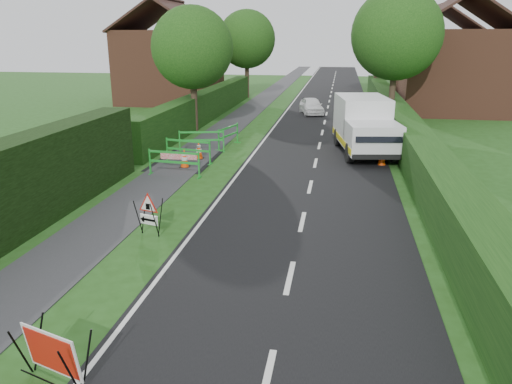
{
  "coord_description": "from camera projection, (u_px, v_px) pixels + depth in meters",
  "views": [
    {
      "loc": [
        3.41,
        -8.89,
        5.1
      ],
      "look_at": [
        1.1,
        4.81,
        0.74
      ],
      "focal_mm": 35.0,
      "sensor_mm": 36.0,
      "label": 1
    }
  ],
  "objects": [
    {
      "name": "traffic_cone_1",
      "position": [
        367.0,
        149.0,
        21.76
      ],
      "size": [
        0.38,
        0.38,
        0.79
      ],
      "color": "black",
      "rests_on": "ground"
    },
    {
      "name": "hedge_east",
      "position": [
        402.0,
        145.0,
        24.46
      ],
      "size": [
        1.2,
        50.0,
        1.5
      ],
      "primitive_type": "cube",
      "color": "#14380F",
      "rests_on": "ground"
    },
    {
      "name": "traffic_cone_2",
      "position": [
        369.0,
        138.0,
        24.06
      ],
      "size": [
        0.38,
        0.38,
        0.79
      ],
      "color": "black",
      "rests_on": "ground"
    },
    {
      "name": "traffic_cone_0",
      "position": [
        382.0,
        156.0,
        20.4
      ],
      "size": [
        0.38,
        0.38,
        0.79
      ],
      "color": "black",
      "rests_on": "ground"
    },
    {
      "name": "ped_barrier_1",
      "position": [
        188.0,
        148.0,
        20.81
      ],
      "size": [
        2.09,
        0.72,
        1.0
      ],
      "rotation": [
        0.0,
        0.0,
        -0.19
      ],
      "color": "#1A9228",
      "rests_on": "ground"
    },
    {
      "name": "ped_barrier_0",
      "position": [
        174.0,
        160.0,
        18.77
      ],
      "size": [
        2.08,
        0.55,
        1.0
      ],
      "rotation": [
        0.0,
        0.0,
        -0.1
      ],
      "color": "#1A9228",
      "rests_on": "ground"
    },
    {
      "name": "works_van",
      "position": [
        364.0,
        125.0,
        22.32
      ],
      "size": [
        2.92,
        5.66,
        2.46
      ],
      "rotation": [
        0.0,
        0.0,
        0.16
      ],
      "color": "silver",
      "rests_on": "ground"
    },
    {
      "name": "ped_barrier_3",
      "position": [
        228.0,
        134.0,
        23.83
      ],
      "size": [
        0.83,
        2.08,
        1.0
      ],
      "rotation": [
        0.0,
        0.0,
        1.33
      ],
      "color": "#1A9228",
      "rests_on": "ground"
    },
    {
      "name": "house_west",
      "position": [
        171.0,
        65.0,
        39.38
      ],
      "size": [
        7.5,
        7.4,
        7.88
      ],
      "color": "brown",
      "rests_on": "ground"
    },
    {
      "name": "tree_fe",
      "position": [
        378.0,
        46.0,
        43.91
      ],
      "size": [
        4.2,
        4.2,
        6.33
      ],
      "color": "#2D2116",
      "rests_on": "ground"
    },
    {
      "name": "redwhite_plank",
      "position": [
        179.0,
        167.0,
        20.27
      ],
      "size": [
        1.5,
        0.09,
        0.25
      ],
      "primitive_type": "cube",
      "rotation": [
        0.0,
        0.0,
        0.03
      ],
      "color": "red",
      "rests_on": "ground"
    },
    {
      "name": "tree_ne",
      "position": [
        397.0,
        34.0,
        28.57
      ],
      "size": [
        5.2,
        5.2,
        7.79
      ],
      "color": "#2D2116",
      "rests_on": "ground"
    },
    {
      "name": "traffic_cone_4",
      "position": [
        199.0,
        150.0,
        21.49
      ],
      "size": [
        0.38,
        0.38,
        0.79
      ],
      "color": "black",
      "rests_on": "ground"
    },
    {
      "name": "ped_barrier_2",
      "position": [
        202.0,
        138.0,
        22.73
      ],
      "size": [
        2.08,
        0.83,
        1.0
      ],
      "rotation": [
        0.0,
        0.0,
        0.24
      ],
      "color": "#1A9228",
      "rests_on": "ground"
    },
    {
      "name": "house_east_a",
      "position": [
        454.0,
        69.0,
        34.17
      ],
      "size": [
        7.5,
        7.4,
        7.88
      ],
      "color": "brown",
      "rests_on": "ground"
    },
    {
      "name": "road_surface",
      "position": [
        330.0,
        98.0,
        42.97
      ],
      "size": [
        6.0,
        90.0,
        0.02
      ],
      "primitive_type": "cube",
      "color": "black",
      "rests_on": "ground"
    },
    {
      "name": "house_east_b",
      "position": [
        435.0,
        60.0,
        47.18
      ],
      "size": [
        7.5,
        7.4,
        7.88
      ],
      "color": "brown",
      "rests_on": "ground"
    },
    {
      "name": "red_rect_sign",
      "position": [
        52.0,
        354.0,
        7.5
      ],
      "size": [
        1.22,
        0.95,
        0.92
      ],
      "rotation": [
        0.0,
        0.0,
        -0.32
      ],
      "color": "black",
      "rests_on": "ground"
    },
    {
      "name": "footpath",
      "position": [
        267.0,
        96.0,
        43.84
      ],
      "size": [
        2.0,
        90.0,
        0.02
      ],
      "primitive_type": "cube",
      "color": "#2D2D30",
      "rests_on": "ground"
    },
    {
      "name": "hedge_west_far",
      "position": [
        207.0,
        119.0,
        31.93
      ],
      "size": [
        1.0,
        24.0,
        1.8
      ],
      "primitive_type": "cube",
      "color": "#14380F",
      "rests_on": "ground"
    },
    {
      "name": "ground",
      "position": [
        166.0,
        291.0,
        10.44
      ],
      "size": [
        120.0,
        120.0,
        0.0
      ],
      "primitive_type": "plane",
      "color": "#214914",
      "rests_on": "ground"
    },
    {
      "name": "triangle_sign",
      "position": [
        148.0,
        211.0,
        13.13
      ],
      "size": [
        0.85,
        0.85,
        1.0
      ],
      "rotation": [
        0.0,
        0.0,
        -0.28
      ],
      "color": "black",
      "rests_on": "ground"
    },
    {
      "name": "traffic_cone_3",
      "position": [
        184.0,
        158.0,
        20.08
      ],
      "size": [
        0.38,
        0.38,
        0.79
      ],
      "color": "black",
      "rests_on": "ground"
    },
    {
      "name": "hatchback_car",
      "position": [
        311.0,
        106.0,
        33.9
      ],
      "size": [
        2.06,
        3.5,
        1.12
      ],
      "primitive_type": "imported",
      "rotation": [
        0.0,
        0.0,
        0.24
      ],
      "color": "white",
      "rests_on": "ground"
    },
    {
      "name": "tree_nw",
      "position": [
        192.0,
        48.0,
        26.76
      ],
      "size": [
        4.4,
        4.4,
        6.7
      ],
      "color": "#2D2116",
      "rests_on": "ground"
    },
    {
      "name": "tree_fw",
      "position": [
        247.0,
        39.0,
        41.71
      ],
      "size": [
        4.8,
        4.8,
        7.24
      ],
      "color": "#2D2116",
      "rests_on": "ground"
    }
  ]
}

